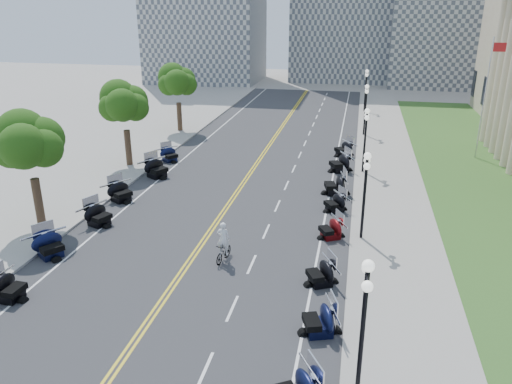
# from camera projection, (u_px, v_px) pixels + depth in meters

# --- Properties ---
(ground) EXTENTS (160.00, 160.00, 0.00)m
(ground) POSITION_uv_depth(u_px,v_px,m) (192.00, 258.00, 25.95)
(ground) COLOR gray
(road) EXTENTS (16.00, 90.00, 0.01)m
(road) POSITION_uv_depth(u_px,v_px,m) (237.00, 192.00, 35.10)
(road) COLOR #333335
(road) RESTS_ON ground
(centerline_yellow_a) EXTENTS (0.12, 90.00, 0.00)m
(centerline_yellow_a) POSITION_uv_depth(u_px,v_px,m) (236.00, 192.00, 35.12)
(centerline_yellow_a) COLOR yellow
(centerline_yellow_a) RESTS_ON road
(centerline_yellow_b) EXTENTS (0.12, 90.00, 0.00)m
(centerline_yellow_b) POSITION_uv_depth(u_px,v_px,m) (239.00, 192.00, 35.08)
(centerline_yellow_b) COLOR yellow
(centerline_yellow_b) RESTS_ON road
(edge_line_north) EXTENTS (0.12, 90.00, 0.00)m
(edge_line_north) POSITION_uv_depth(u_px,v_px,m) (329.00, 198.00, 33.88)
(edge_line_north) COLOR white
(edge_line_north) RESTS_ON road
(edge_line_south) EXTENTS (0.12, 90.00, 0.00)m
(edge_line_south) POSITION_uv_depth(u_px,v_px,m) (152.00, 185.00, 36.32)
(edge_line_south) COLOR white
(edge_line_south) RESTS_ON road
(lane_dash_4) EXTENTS (0.12, 2.00, 0.00)m
(lane_dash_4) POSITION_uv_depth(u_px,v_px,m) (205.00, 370.00, 18.01)
(lane_dash_4) COLOR white
(lane_dash_4) RESTS_ON road
(lane_dash_5) EXTENTS (0.12, 2.00, 0.00)m
(lane_dash_5) POSITION_uv_depth(u_px,v_px,m) (232.00, 308.00, 21.67)
(lane_dash_5) COLOR white
(lane_dash_5) RESTS_ON road
(lane_dash_6) EXTENTS (0.12, 2.00, 0.00)m
(lane_dash_6) POSITION_uv_depth(u_px,v_px,m) (252.00, 264.00, 25.34)
(lane_dash_6) COLOR white
(lane_dash_6) RESTS_ON road
(lane_dash_7) EXTENTS (0.12, 2.00, 0.00)m
(lane_dash_7) POSITION_uv_depth(u_px,v_px,m) (266.00, 231.00, 29.00)
(lane_dash_7) COLOR white
(lane_dash_7) RESTS_ON road
(lane_dash_8) EXTENTS (0.12, 2.00, 0.00)m
(lane_dash_8) POSITION_uv_depth(u_px,v_px,m) (277.00, 206.00, 32.66)
(lane_dash_8) COLOR white
(lane_dash_8) RESTS_ON road
(lane_dash_9) EXTENTS (0.12, 2.00, 0.00)m
(lane_dash_9) POSITION_uv_depth(u_px,v_px,m) (286.00, 185.00, 36.32)
(lane_dash_9) COLOR white
(lane_dash_9) RESTS_ON road
(lane_dash_10) EXTENTS (0.12, 2.00, 0.00)m
(lane_dash_10) POSITION_uv_depth(u_px,v_px,m) (294.00, 169.00, 39.99)
(lane_dash_10) COLOR white
(lane_dash_10) RESTS_ON road
(lane_dash_11) EXTENTS (0.12, 2.00, 0.00)m
(lane_dash_11) POSITION_uv_depth(u_px,v_px,m) (300.00, 155.00, 43.65)
(lane_dash_11) COLOR white
(lane_dash_11) RESTS_ON road
(lane_dash_12) EXTENTS (0.12, 2.00, 0.00)m
(lane_dash_12) POSITION_uv_depth(u_px,v_px,m) (305.00, 143.00, 47.31)
(lane_dash_12) COLOR white
(lane_dash_12) RESTS_ON road
(lane_dash_13) EXTENTS (0.12, 2.00, 0.00)m
(lane_dash_13) POSITION_uv_depth(u_px,v_px,m) (309.00, 133.00, 50.98)
(lane_dash_13) COLOR white
(lane_dash_13) RESTS_ON road
(lane_dash_14) EXTENTS (0.12, 2.00, 0.00)m
(lane_dash_14) POSITION_uv_depth(u_px,v_px,m) (313.00, 124.00, 54.64)
(lane_dash_14) COLOR white
(lane_dash_14) RESTS_ON road
(lane_dash_15) EXTENTS (0.12, 2.00, 0.00)m
(lane_dash_15) POSITION_uv_depth(u_px,v_px,m) (317.00, 117.00, 58.30)
(lane_dash_15) COLOR white
(lane_dash_15) RESTS_ON road
(lane_dash_16) EXTENTS (0.12, 2.00, 0.00)m
(lane_dash_16) POSITION_uv_depth(u_px,v_px,m) (320.00, 110.00, 61.97)
(lane_dash_16) COLOR white
(lane_dash_16) RESTS_ON road
(lane_dash_17) EXTENTS (0.12, 2.00, 0.00)m
(lane_dash_17) POSITION_uv_depth(u_px,v_px,m) (322.00, 104.00, 65.63)
(lane_dash_17) COLOR white
(lane_dash_17) RESTS_ON road
(lane_dash_18) EXTENTS (0.12, 2.00, 0.00)m
(lane_dash_18) POSITION_uv_depth(u_px,v_px,m) (325.00, 99.00, 69.29)
(lane_dash_18) COLOR white
(lane_dash_18) RESTS_ON road
(lane_dash_19) EXTENTS (0.12, 2.00, 0.00)m
(lane_dash_19) POSITION_uv_depth(u_px,v_px,m) (327.00, 94.00, 72.95)
(lane_dash_19) COLOR white
(lane_dash_19) RESTS_ON road
(sidewalk_north) EXTENTS (5.00, 90.00, 0.15)m
(sidewalk_north) POSITION_uv_depth(u_px,v_px,m) (391.00, 202.00, 33.08)
(sidewalk_north) COLOR #9E9991
(sidewalk_north) RESTS_ON ground
(sidewalk_south) EXTENTS (5.00, 90.00, 0.15)m
(sidewalk_south) POSITION_uv_depth(u_px,v_px,m) (100.00, 181.00, 37.08)
(sidewalk_south) COLOR #9E9991
(sidewalk_south) RESTS_ON ground
(lawn) EXTENTS (9.00, 60.00, 0.10)m
(lawn) POSITION_uv_depth(u_px,v_px,m) (478.00, 172.00, 39.09)
(lawn) COLOR #356023
(lawn) RESTS_ON ground
(distant_block_a) EXTENTS (18.00, 14.00, 26.00)m
(distant_block_a) POSITION_uv_depth(u_px,v_px,m) (205.00, 0.00, 81.55)
(distant_block_a) COLOR gray
(distant_block_a) RESTS_ON ground
(distant_block_c) EXTENTS (20.00, 14.00, 22.00)m
(distant_block_c) POSITION_uv_depth(u_px,v_px,m) (458.00, 13.00, 77.39)
(distant_block_c) COLOR gray
(distant_block_c) RESTS_ON ground
(street_lamp_1) EXTENTS (0.50, 1.20, 4.90)m
(street_lamp_1) POSITION_uv_depth(u_px,v_px,m) (363.00, 329.00, 16.07)
(street_lamp_1) COLOR black
(street_lamp_1) RESTS_ON sidewalk_north
(street_lamp_2) EXTENTS (0.50, 1.20, 4.90)m
(street_lamp_2) POSITION_uv_depth(u_px,v_px,m) (364.00, 197.00, 27.06)
(street_lamp_2) COLOR black
(street_lamp_2) RESTS_ON sidewalk_north
(street_lamp_3) EXTENTS (0.50, 1.20, 4.90)m
(street_lamp_3) POSITION_uv_depth(u_px,v_px,m) (365.00, 141.00, 38.04)
(street_lamp_3) COLOR black
(street_lamp_3) RESTS_ON sidewalk_north
(street_lamp_4) EXTENTS (0.50, 1.20, 4.90)m
(street_lamp_4) POSITION_uv_depth(u_px,v_px,m) (365.00, 110.00, 49.03)
(street_lamp_4) COLOR black
(street_lamp_4) RESTS_ON sidewalk_north
(street_lamp_5) EXTENTS (0.50, 1.20, 4.90)m
(street_lamp_5) POSITION_uv_depth(u_px,v_px,m) (365.00, 91.00, 60.02)
(street_lamp_5) COLOR black
(street_lamp_5) RESTS_ON sidewalk_north
(flagpole) EXTENTS (1.10, 0.20, 10.00)m
(flagpole) POSITION_uv_depth(u_px,v_px,m) (484.00, 100.00, 40.90)
(flagpole) COLOR silver
(flagpole) RESTS_ON ground
(tree_2) EXTENTS (4.80, 4.80, 9.20)m
(tree_2) POSITION_uv_depth(u_px,v_px,m) (30.00, 149.00, 28.00)
(tree_2) COLOR #235619
(tree_2) RESTS_ON sidewalk_south
(tree_3) EXTENTS (4.80, 4.80, 9.20)m
(tree_3) POSITION_uv_depth(u_px,v_px,m) (125.00, 108.00, 38.99)
(tree_3) COLOR #235619
(tree_3) RESTS_ON sidewalk_south
(tree_4) EXTENTS (4.80, 4.80, 9.20)m
(tree_4) POSITION_uv_depth(u_px,v_px,m) (178.00, 85.00, 49.98)
(tree_4) COLOR #235619
(tree_4) RESTS_ON sidewalk_south
(motorcycle_n_4) EXTENTS (2.45, 2.45, 1.35)m
(motorcycle_n_4) POSITION_uv_depth(u_px,v_px,m) (319.00, 319.00, 19.83)
(motorcycle_n_4) COLOR black
(motorcycle_n_4) RESTS_ON road
(motorcycle_n_5) EXTENTS (2.49, 2.49, 1.29)m
(motorcycle_n_5) POSITION_uv_depth(u_px,v_px,m) (321.00, 272.00, 23.33)
(motorcycle_n_5) COLOR black
(motorcycle_n_5) RESTS_ON road
(motorcycle_n_6) EXTENTS (2.42, 2.42, 1.25)m
(motorcycle_n_6) POSITION_uv_depth(u_px,v_px,m) (331.00, 228.00, 28.01)
(motorcycle_n_6) COLOR #590A0C
(motorcycle_n_6) RESTS_ON road
(motorcycle_n_7) EXTENTS (2.49, 2.49, 1.26)m
(motorcycle_n_7) POSITION_uv_depth(u_px,v_px,m) (335.00, 202.00, 31.64)
(motorcycle_n_7) COLOR black
(motorcycle_n_7) RESTS_ON road
(motorcycle_n_8) EXTENTS (2.61, 2.61, 1.52)m
(motorcycle_n_8) POSITION_uv_depth(u_px,v_px,m) (335.00, 184.00, 34.45)
(motorcycle_n_8) COLOR black
(motorcycle_n_8) RESTS_ON road
(motorcycle_n_9) EXTENTS (2.97, 2.97, 1.54)m
(motorcycle_n_9) POSITION_uv_depth(u_px,v_px,m) (340.00, 162.00, 39.10)
(motorcycle_n_9) COLOR black
(motorcycle_n_9) RESTS_ON road
(motorcycle_n_10) EXTENTS (2.83, 2.83, 1.42)m
(motorcycle_n_10) POSITION_uv_depth(u_px,v_px,m) (344.00, 148.00, 43.10)
(motorcycle_n_10) COLOR black
(motorcycle_n_10) RESTS_ON road
(motorcycle_s_4) EXTENTS (2.00, 2.00, 1.34)m
(motorcycle_s_4) POSITION_uv_depth(u_px,v_px,m) (8.00, 286.00, 22.12)
(motorcycle_s_4) COLOR black
(motorcycle_s_4) RESTS_ON road
(motorcycle_s_5) EXTENTS (2.85, 2.85, 1.43)m
(motorcycle_s_5) POSITION_uv_depth(u_px,v_px,m) (49.00, 244.00, 25.88)
(motorcycle_s_5) COLOR black
(motorcycle_s_5) RESTS_ON road
(motorcycle_s_6) EXTENTS (2.59, 2.59, 1.39)m
(motorcycle_s_6) POSITION_uv_depth(u_px,v_px,m) (98.00, 214.00, 29.63)
(motorcycle_s_6) COLOR black
(motorcycle_s_6) RESTS_ON road
(motorcycle_s_7) EXTENTS (2.81, 2.81, 1.42)m
(motorcycle_s_7) POSITION_uv_depth(u_px,v_px,m) (120.00, 191.00, 33.25)
(motorcycle_s_7) COLOR black
(motorcycle_s_7) RESTS_ON road
(motorcycle_s_8) EXTENTS (3.04, 3.04, 1.55)m
(motorcycle_s_8) POSITION_uv_depth(u_px,v_px,m) (156.00, 167.00, 37.81)
(motorcycle_s_8) COLOR black
(motorcycle_s_8) RESTS_ON road
(motorcycle_s_9) EXTENTS (2.61, 2.61, 1.30)m
(motorcycle_s_9) POSITION_uv_depth(u_px,v_px,m) (170.00, 154.00, 41.66)
(motorcycle_s_9) COLOR black
(motorcycle_s_9) RESTS_ON road
(bicycle) EXTENTS (0.77, 1.72, 1.00)m
(bicycle) POSITION_uv_depth(u_px,v_px,m) (224.00, 252.00, 25.53)
(bicycle) COLOR #A51414
(bicycle) RESTS_ON road
(cyclist_rider) EXTENTS (0.66, 0.43, 1.81)m
(cyclist_rider) POSITION_uv_depth(u_px,v_px,m) (223.00, 227.00, 25.03)
(cyclist_rider) COLOR white
(cyclist_rider) RESTS_ON bicycle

